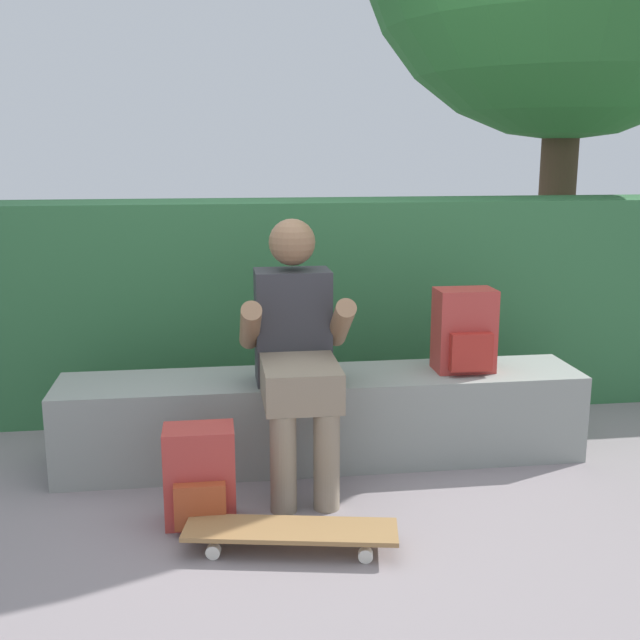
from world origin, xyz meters
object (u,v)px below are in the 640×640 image
at_px(bench_main, 323,417).
at_px(backpack_on_bench, 465,332).
at_px(person_skater, 296,346).
at_px(backpack_on_ground, 200,477).
at_px(skateboard_near_person, 291,531).

relative_size(bench_main, backpack_on_bench, 6.22).
bearing_deg(person_skater, backpack_on_bench, 13.42).
relative_size(person_skater, backpack_on_ground, 2.93).
xyz_separation_m(person_skater, skateboard_near_person, (-0.09, -0.64, -0.55)).
bearing_deg(backpack_on_bench, backpack_on_ground, -155.75).
relative_size(bench_main, backpack_on_ground, 6.22).
relative_size(backpack_on_bench, backpack_on_ground, 1.00).
xyz_separation_m(person_skater, backpack_on_ground, (-0.43, -0.37, -0.43)).
bearing_deg(backpack_on_ground, person_skater, 40.80).
relative_size(person_skater, skateboard_near_person, 1.42).
bearing_deg(backpack_on_bench, bench_main, 179.21).
bearing_deg(bench_main, skateboard_near_person, -106.02).
xyz_separation_m(bench_main, backpack_on_bench, (0.69, -0.01, 0.40)).
bearing_deg(person_skater, bench_main, 54.22).
height_order(bench_main, skateboard_near_person, bench_main).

